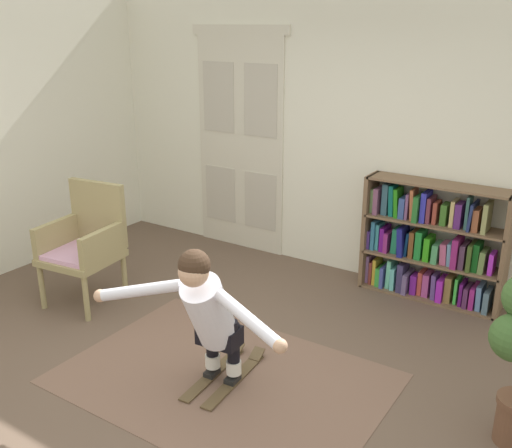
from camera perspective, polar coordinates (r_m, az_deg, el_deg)
ground_plane at (r=4.32m, az=-6.09°, el=-15.95°), size 7.20×7.20×0.00m
back_wall at (r=5.86m, az=9.78°, el=8.79°), size 6.00×0.10×2.90m
double_door at (r=6.50m, az=-1.53°, el=8.09°), size 1.22×0.05×2.45m
rug at (r=4.43m, az=-3.20°, el=-14.81°), size 2.31×1.62×0.01m
bookshelf at (r=5.63m, az=16.51°, el=-2.07°), size 1.31×0.30×1.12m
wicker_chair at (r=5.54m, az=-16.29°, el=-1.63°), size 0.66×0.66×1.10m
skis_pair at (r=4.44m, az=-3.00°, el=-14.42°), size 0.34×0.81×0.07m
person_skier at (r=3.97m, az=-4.75°, el=-8.36°), size 1.46×0.67×1.05m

